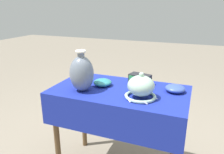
# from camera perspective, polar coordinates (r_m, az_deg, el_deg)

# --- Properties ---
(display_table) EXTENTS (1.01, 0.56, 0.75)m
(display_table) POSITION_cam_1_polar(r_m,az_deg,el_deg) (1.67, 1.79, -6.66)
(display_table) COLOR brown
(display_table) RESTS_ON ground_plane
(vase_tall_bulbous) EXTENTS (0.18, 0.18, 0.30)m
(vase_tall_bulbous) POSITION_cam_1_polar(r_m,az_deg,el_deg) (1.58, -7.91, 0.99)
(vase_tall_bulbous) COLOR slate
(vase_tall_bulbous) RESTS_ON display_table
(vase_dome_bell) EXTENTS (0.23, 0.21, 0.19)m
(vase_dome_bell) POSITION_cam_1_polar(r_m,az_deg,el_deg) (1.47, 7.55, -2.77)
(vase_dome_bell) COLOR #A8CCB7
(vase_dome_bell) RESTS_ON display_table
(mosaic_tile_box) EXTENTS (0.18, 0.13, 0.08)m
(mosaic_tile_box) POSITION_cam_1_polar(r_m,az_deg,el_deg) (1.73, 7.27, -0.67)
(mosaic_tile_box) COLOR #232328
(mosaic_tile_box) RESTS_ON display_table
(bowl_shallow_teal) EXTENTS (0.14, 0.14, 0.05)m
(bowl_shallow_teal) POSITION_cam_1_polar(r_m,az_deg,el_deg) (1.70, -2.48, -1.41)
(bowl_shallow_teal) COLOR teal
(bowl_shallow_teal) RESTS_ON display_table
(pot_squat_rose) EXTENTS (0.13, 0.13, 0.05)m
(pot_squat_rose) POSITION_cam_1_polar(r_m,az_deg,el_deg) (1.83, -8.15, -0.25)
(pot_squat_rose) COLOR #D19399
(pot_squat_rose) RESTS_ON display_table
(bowl_shallow_cobalt) EXTENTS (0.14, 0.14, 0.05)m
(bowl_shallow_cobalt) POSITION_cam_1_polar(r_m,az_deg,el_deg) (1.64, 16.17, -2.89)
(bowl_shallow_cobalt) COLOR #3851A8
(bowl_shallow_cobalt) RESTS_ON display_table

